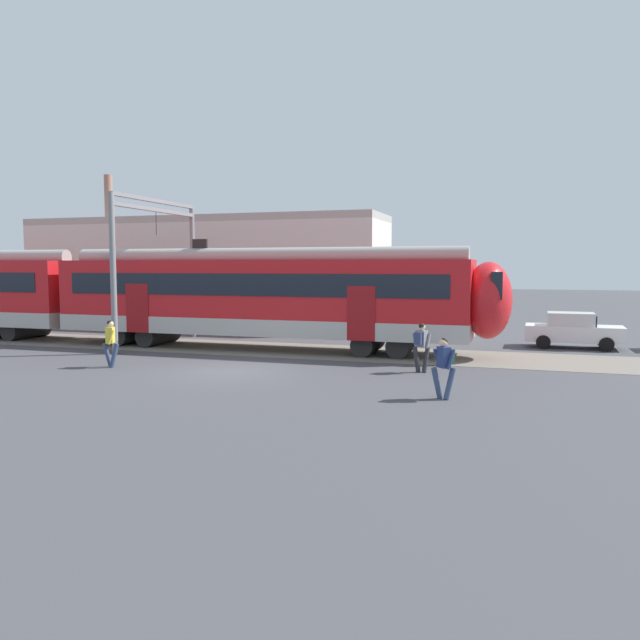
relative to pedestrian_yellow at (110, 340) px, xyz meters
name	(u,v)px	position (x,y,z in m)	size (l,w,h in m)	color
ground_plane	(232,371)	(4.42, 0.55, -0.96)	(160.00, 160.00, 0.00)	#424247
track_bed	(49,339)	(-8.03, 6.09, -0.96)	(80.00, 4.40, 0.01)	slate
pedestrian_yellow	(110,340)	(0.00, 0.00, 0.00)	(0.71, 0.53, 1.67)	navy
pedestrian_grey	(421,343)	(10.57, 2.25, 0.03)	(0.66, 0.57, 1.67)	#28282D
pedestrian_navy	(444,363)	(11.80, -1.76, 0.03)	(0.71, 0.51, 1.67)	navy
parked_car_white	(573,330)	(15.92, 10.53, -0.18)	(4.05, 1.85, 1.54)	silver
catenary_gantry	(157,249)	(-1.92, 6.09, 3.35)	(0.24, 6.64, 6.53)	gray
background_building	(203,272)	(-4.42, 15.00, 2.24)	(21.79, 5.00, 9.20)	beige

